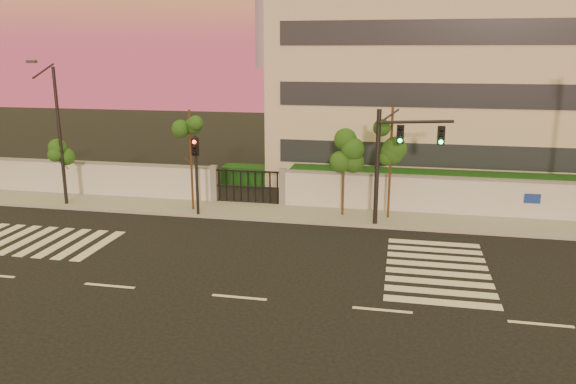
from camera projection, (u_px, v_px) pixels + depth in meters
name	position (u px, v px, depth m)	size (l,w,h in m)	color
ground	(239.00, 298.00, 19.83)	(120.00, 120.00, 0.00)	black
sidewalk	(295.00, 214.00, 29.79)	(60.00, 3.00, 0.15)	gray
perimeter_wall	(302.00, 189.00, 30.95)	(60.00, 0.36, 2.20)	silver
hedge_row	(328.00, 183.00, 33.41)	(41.00, 4.25, 1.80)	black
institutional_building	(460.00, 87.00, 37.47)	(24.40, 12.40, 12.25)	beige
road_markings	(228.00, 257.00, 23.71)	(57.00, 7.62, 0.02)	silver
street_tree_b	(63.00, 148.00, 31.13)	(1.47, 1.17, 4.40)	#382314
street_tree_c	(191.00, 137.00, 29.46)	(1.49, 1.19, 5.53)	#382314
street_tree_d	(344.00, 157.00, 28.64)	(1.63, 1.30, 4.36)	#382314
street_tree_e	(392.00, 138.00, 27.92)	(1.63, 1.29, 5.82)	#382314
traffic_signal_main	(393.00, 154.00, 26.87)	(3.61, 1.21, 5.80)	black
traffic_signal_secondary	(196.00, 166.00, 28.86)	(0.33, 0.33, 4.29)	black
streetlight_west	(57.00, 130.00, 30.33)	(0.48, 1.93, 8.03)	black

